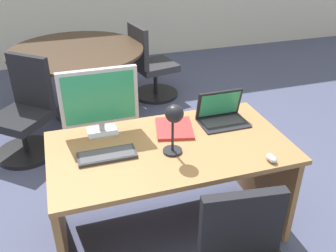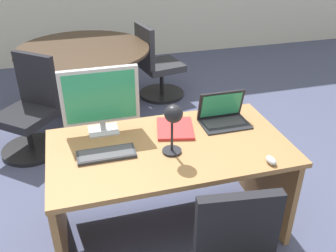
{
  "view_description": "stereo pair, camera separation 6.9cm",
  "coord_description": "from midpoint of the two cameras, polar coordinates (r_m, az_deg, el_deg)",
  "views": [
    {
      "loc": [
        -0.62,
        -1.9,
        2.01
      ],
      "look_at": [
        0.0,
        0.04,
        0.85
      ],
      "focal_mm": 39.83,
      "sensor_mm": 36.0,
      "label": 1
    },
    {
      "loc": [
        -0.55,
        -1.92,
        2.01
      ],
      "look_at": [
        0.0,
        0.04,
        0.85
      ],
      "focal_mm": 39.83,
      "sensor_mm": 36.0,
      "label": 2
    }
  ],
  "objects": [
    {
      "name": "mouse",
      "position": [
        2.3,
        14.73,
        -4.8
      ],
      "size": [
        0.05,
        0.09,
        0.04
      ],
      "color": "#B7BABF",
      "rests_on": "desk"
    },
    {
      "name": "meeting_chair_far",
      "position": [
        3.73,
        -21.51,
        1.18
      ],
      "size": [
        0.65,
        0.66,
        0.92
      ],
      "color": "black",
      "rests_on": "ground"
    },
    {
      "name": "meeting_chair_near",
      "position": [
        4.61,
        -3.11,
        8.65
      ],
      "size": [
        0.57,
        0.56,
        0.91
      ],
      "color": "black",
      "rests_on": "ground"
    },
    {
      "name": "laptop",
      "position": [
        2.65,
        7.37,
        2.13
      ],
      "size": [
        0.33,
        0.23,
        0.22
      ],
      "color": "black",
      "rests_on": "desk"
    },
    {
      "name": "ground",
      "position": [
        4.0,
        -6.82,
        -0.71
      ],
      "size": [
        12.0,
        12.0,
        0.0
      ],
      "primitive_type": "plane",
      "color": "#474C6B"
    },
    {
      "name": "monitor",
      "position": [
        2.45,
        -11.28,
        4.07
      ],
      "size": [
        0.51,
        0.16,
        0.45
      ],
      "color": "#B7BABF",
      "rests_on": "desk"
    },
    {
      "name": "meeting_table",
      "position": [
        4.25,
        -14.08,
        9.03
      ],
      "size": [
        1.44,
        1.44,
        0.76
      ],
      "color": "black",
      "rests_on": "ground"
    },
    {
      "name": "book",
      "position": [
        2.54,
        0.19,
        -0.36
      ],
      "size": [
        0.3,
        0.34,
        0.02
      ],
      "color": "red",
      "rests_on": "desk"
    },
    {
      "name": "desk_lamp",
      "position": [
        2.17,
        0.02,
        0.96
      ],
      "size": [
        0.12,
        0.14,
        0.34
      ],
      "color": "black",
      "rests_on": "desk"
    },
    {
      "name": "keyboard",
      "position": [
        2.3,
        -10.17,
        -4.44
      ],
      "size": [
        0.35,
        0.15,
        0.02
      ],
      "color": "#2D2D33",
      "rests_on": "desk"
    },
    {
      "name": "desk",
      "position": [
        2.54,
        -0.84,
        -6.59
      ],
      "size": [
        1.53,
        0.83,
        0.73
      ],
      "color": "#9E7042",
      "rests_on": "ground"
    }
  ]
}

